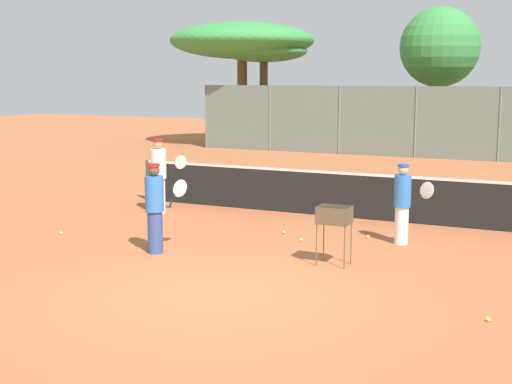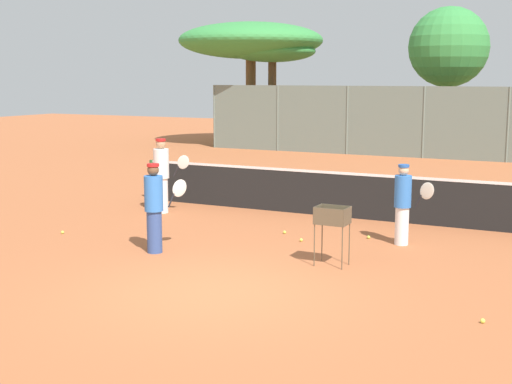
{
  "view_description": "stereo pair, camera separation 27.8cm",
  "coord_description": "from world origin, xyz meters",
  "px_view_note": "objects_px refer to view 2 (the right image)",
  "views": [
    {
      "loc": [
        5.04,
        -9.2,
        3.25
      ],
      "look_at": [
        -0.98,
        3.35,
        1.0
      ],
      "focal_mm": 50.0,
      "sensor_mm": 36.0,
      "label": 1
    },
    {
      "loc": [
        5.29,
        -9.08,
        3.25
      ],
      "look_at": [
        -0.98,
        3.35,
        1.0
      ],
      "focal_mm": 50.0,
      "sensor_mm": 36.0,
      "label": 2
    }
  ],
  "objects_px": {
    "player_yellow_shirt": "(154,207)",
    "player_white_outfit": "(403,203)",
    "player_red_cap": "(162,175)",
    "ball_cart": "(333,220)",
    "tennis_net": "(354,195)"
  },
  "relations": [
    {
      "from": "player_white_outfit",
      "to": "player_red_cap",
      "type": "xyz_separation_m",
      "value": [
        -6.08,
        0.67,
        0.11
      ]
    },
    {
      "from": "tennis_net",
      "to": "ball_cart",
      "type": "height_order",
      "value": "tennis_net"
    },
    {
      "from": "tennis_net",
      "to": "player_red_cap",
      "type": "distance_m",
      "value": 4.61
    },
    {
      "from": "player_yellow_shirt",
      "to": "ball_cart",
      "type": "distance_m",
      "value": 3.35
    },
    {
      "from": "tennis_net",
      "to": "ball_cart",
      "type": "bearing_deg",
      "value": -75.98
    },
    {
      "from": "player_yellow_shirt",
      "to": "player_white_outfit",
      "type": "bearing_deg",
      "value": -24.08
    },
    {
      "from": "player_red_cap",
      "to": "ball_cart",
      "type": "xyz_separation_m",
      "value": [
        5.41,
        -2.75,
        -0.13
      ]
    },
    {
      "from": "tennis_net",
      "to": "player_yellow_shirt",
      "type": "bearing_deg",
      "value": -115.27
    },
    {
      "from": "player_red_cap",
      "to": "player_yellow_shirt",
      "type": "xyz_separation_m",
      "value": [
        2.12,
        -3.36,
        -0.06
      ]
    },
    {
      "from": "player_white_outfit",
      "to": "player_yellow_shirt",
      "type": "height_order",
      "value": "player_yellow_shirt"
    },
    {
      "from": "player_red_cap",
      "to": "player_yellow_shirt",
      "type": "distance_m",
      "value": 3.97
    },
    {
      "from": "player_white_outfit",
      "to": "ball_cart",
      "type": "xyz_separation_m",
      "value": [
        -0.67,
        -2.08,
        -0.02
      ]
    },
    {
      "from": "ball_cart",
      "to": "player_yellow_shirt",
      "type": "bearing_deg",
      "value": -169.56
    },
    {
      "from": "ball_cart",
      "to": "player_white_outfit",
      "type": "bearing_deg",
      "value": 72.23
    },
    {
      "from": "player_white_outfit",
      "to": "ball_cart",
      "type": "distance_m",
      "value": 2.19
    }
  ]
}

